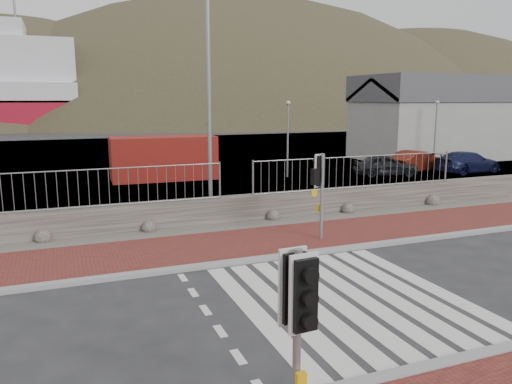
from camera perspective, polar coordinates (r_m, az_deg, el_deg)
name	(u,v)px	position (r m, az deg, el deg)	size (l,w,h in m)	color
ground	(346,298)	(11.14, 10.29, -11.85)	(220.00, 220.00, 0.00)	#28282B
sidewalk_far	(266,242)	(14.92, 1.18, -5.68)	(40.00, 3.00, 0.08)	brown
kerb_near	(446,364)	(8.97, 20.89, -17.87)	(40.00, 0.25, 0.12)	gray
kerb_far	(288,256)	(13.60, 3.62, -7.28)	(40.00, 0.25, 0.12)	gray
zebra_crossing	(346,298)	(11.14, 10.29, -11.82)	(4.62, 5.60, 0.01)	silver
gravel_strip	(243,226)	(16.72, -1.46, -3.92)	(40.00, 1.50, 0.06)	#59544C
stone_wall	(235,209)	(17.35, -2.37, -1.96)	(40.00, 0.60, 0.90)	#453F39
railing	(236,171)	(16.97, -2.24, 2.46)	(18.07, 0.07, 1.22)	gray
quay	(143,158)	(37.27, -12.81, 3.84)	(120.00, 40.00, 0.50)	#4C4C4F
water	(103,130)	(71.95, -17.12, 6.79)	(220.00, 50.00, 0.05)	#3F4C54
harbor_building	(442,117)	(38.36, 20.49, 8.02)	(12.20, 6.20, 5.80)	#9E9E99
hills_backdrop	(134,240)	(101.14, -13.73, -5.34)	(254.00, 90.00, 100.00)	#343721
traffic_signal_near	(297,307)	(6.00, 4.76, -12.98)	(0.38, 0.24, 2.54)	gray
traffic_signal_far	(322,178)	(14.82, 7.51, 1.56)	(0.65, 0.37, 2.65)	gray
streetlight	(213,84)	(17.56, -4.98, 12.19)	(1.78, 0.29, 8.38)	gray
shipping_container	(163,158)	(26.96, -10.54, 3.85)	(5.44, 2.27, 2.27)	maroon
car_a	(386,165)	(28.55, 14.58, 2.97)	(1.41, 3.49, 1.19)	black
car_b	(417,161)	(30.55, 17.92, 3.35)	(1.35, 3.86, 1.27)	#5E190D
car_c	(467,162)	(31.29, 23.01, 3.16)	(1.74, 4.28, 1.24)	#12163A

